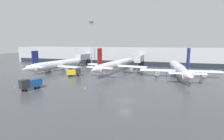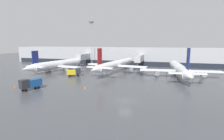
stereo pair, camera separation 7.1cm
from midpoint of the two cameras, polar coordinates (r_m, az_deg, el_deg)
ground_plane at (r=36.13m, az=4.33°, el=-9.98°), size 320.00×320.00×0.00m
terminal_building at (r=95.82m, az=12.45°, el=4.40°), size 160.00×29.81×9.00m
parked_jet_1 at (r=76.29m, az=-17.41°, el=1.71°), size 22.95×32.94×8.82m
parked_jet_2 at (r=62.99m, az=21.31°, el=0.27°), size 26.60×33.03×10.28m
parked_jet_3 at (r=68.55m, az=1.33°, el=1.90°), size 24.82×36.84×9.92m
service_truck_1 at (r=62.72m, az=-12.28°, el=-0.60°), size 4.67×4.23×2.75m
service_truck_2 at (r=48.02m, az=-25.03°, el=-3.99°), size 3.13×5.52×2.88m
traffic_cone_0 at (r=45.29m, az=-8.76°, el=-5.75°), size 0.47×0.47×0.60m
traffic_cone_3 at (r=52.14m, az=-29.10°, el=-4.75°), size 0.37×0.37×0.77m
apron_light_mast_5 at (r=90.76m, az=-6.75°, el=12.25°), size 1.80×1.80×22.21m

